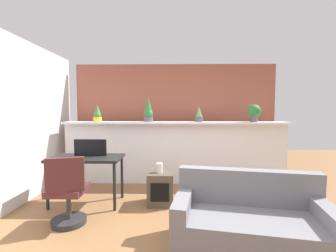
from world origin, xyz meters
TOP-DOWN VIEW (x-y plane):
  - ground_plane at (0.00, 0.00)m, footprint 12.00×12.00m
  - divider_wall at (0.00, 2.00)m, footprint 4.43×0.16m
  - plant_shelf at (0.00, 1.96)m, footprint 4.43×0.39m
  - brick_wall_behind at (0.00, 2.60)m, footprint 4.43×0.10m
  - potted_plant_0 at (-1.56, 1.94)m, footprint 0.17×0.17m
  - potted_plant_1 at (-0.54, 1.97)m, footprint 0.19×0.19m
  - potted_plant_2 at (0.47, 1.97)m, footprint 0.16×0.16m
  - potted_plant_3 at (1.55, 1.96)m, footprint 0.26×0.26m
  - desk at (-1.41, 0.91)m, footprint 1.10×0.60m
  - tv_monitor at (-1.37, 0.99)m, footprint 0.51×0.04m
  - office_chair at (-1.39, 0.20)m, footprint 0.49×0.50m
  - side_cube_shelf at (-0.24, 0.93)m, footprint 0.40×0.41m
  - vase_on_shelf at (-0.26, 0.94)m, footprint 0.10×0.10m
  - couch at (0.76, -0.27)m, footprint 1.67×1.03m

SIDE VIEW (x-z plane):
  - ground_plane at x=0.00m, z-range 0.00..0.00m
  - side_cube_shelf at x=-0.24m, z-range 0.00..0.50m
  - couch at x=0.76m, z-range -0.12..0.68m
  - office_chair at x=-1.39m, z-range -0.07..0.84m
  - vase_on_shelf at x=-0.26m, z-range 0.50..0.65m
  - divider_wall at x=0.00m, z-range 0.00..1.21m
  - desk at x=-1.41m, z-range 0.29..1.04m
  - tv_monitor at x=-1.37m, z-range 0.75..1.02m
  - plant_shelf at x=0.00m, z-range 1.21..1.25m
  - brick_wall_behind at x=0.00m, z-range 0.00..2.50m
  - potted_plant_2 at x=0.47m, z-range 1.23..1.54m
  - potted_plant_0 at x=-1.56m, z-range 1.22..1.57m
  - potted_plant_3 at x=1.55m, z-range 1.27..1.62m
  - potted_plant_1 at x=-0.54m, z-range 1.22..1.72m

